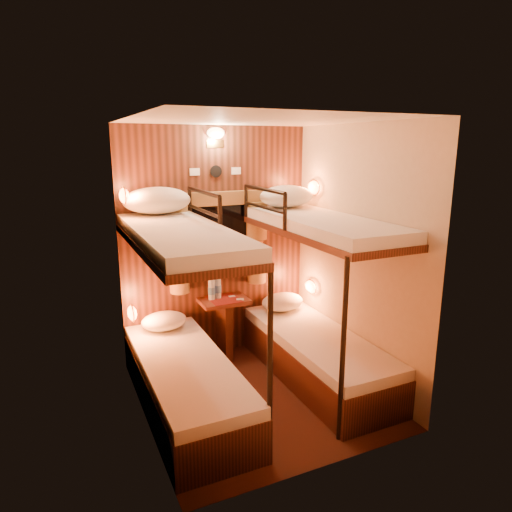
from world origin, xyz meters
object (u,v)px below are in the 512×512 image
bottle_left (212,289)px  bottle_right (218,288)px  bunk_left (185,348)px  table (224,320)px  bunk_right (317,323)px

bottle_left → bottle_right: size_ratio=0.94×
bottle_right → bunk_left: bearing=-125.6°
table → bottle_right: bottle_right is taller
bunk_left → bunk_right: same height
table → bottle_left: 0.37m
bunk_right → bunk_left: bearing=180.0°
bunk_left → table: bunk_left is taller
bunk_right → table: 1.02m
table → bottle_left: size_ratio=2.58×
bunk_left → bottle_right: size_ratio=7.06×
bunk_left → bottle_right: 1.05m
bottle_right → bottle_left: bearing=-165.7°
bunk_left → table: 1.02m
bunk_right → table: bearing=129.7°
bunk_right → bottle_right: 1.11m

